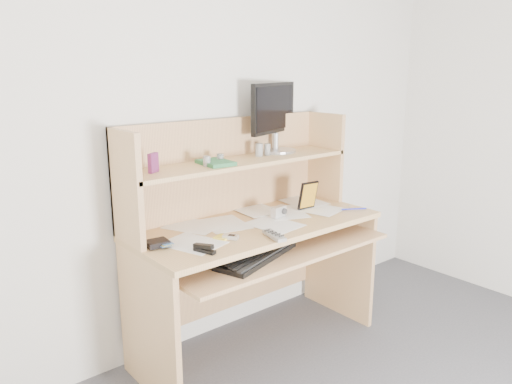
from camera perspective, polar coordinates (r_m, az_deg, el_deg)
back_wall at (r=2.88m, az=-3.94°, el=7.47°), size 3.60×0.04×2.50m
desk at (r=2.81m, az=-0.88°, el=-4.27°), size 1.40×0.70×1.30m
paper_clutter at (r=2.73m, az=0.17°, el=-3.51°), size 1.32×0.54×0.01m
keyboard at (r=2.52m, az=0.05°, el=-7.19°), size 0.53×0.33×0.03m
tv_remote at (r=2.50m, az=2.08°, el=-4.98°), size 0.09×0.18×0.02m
flip_phone at (r=2.48m, az=-2.93°, el=-5.05°), size 0.08×0.09×0.02m
stapler at (r=2.32m, az=-5.90°, el=-6.36°), size 0.06×0.12×0.03m
wallet at (r=2.42m, az=-11.25°, el=-5.76°), size 0.11×0.10×0.03m
sticky_note_pad at (r=2.50m, az=-3.83°, el=-5.18°), size 0.09×0.09×0.01m
digital_camera at (r=2.83m, az=2.59°, el=-2.24°), size 0.10×0.05×0.06m
game_case at (r=2.97m, az=5.96°, el=-0.38°), size 0.12×0.02×0.17m
blue_pen at (r=3.02m, az=11.14°, el=-1.91°), size 0.14×0.09×0.01m
card_box at (r=2.47m, az=-11.66°, el=3.29°), size 0.07×0.05×0.10m
shelf_book at (r=2.64m, az=-4.64°, el=3.37°), size 0.16×0.21×0.02m
chip_stack_a at (r=2.59m, az=-5.65°, el=3.52°), size 0.04×0.04×0.05m
chip_stack_b at (r=2.88m, az=0.35°, el=4.83°), size 0.06×0.06×0.07m
chip_stack_c at (r=2.70m, az=-4.11°, el=3.89°), size 0.05×0.05×0.05m
chip_stack_d at (r=2.91m, az=1.29°, el=4.88°), size 0.04×0.04×0.07m
monitor at (r=3.03m, az=2.07°, el=8.75°), size 0.46×0.24×0.41m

